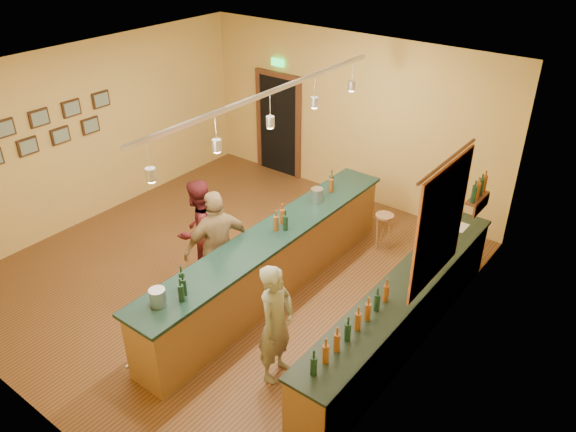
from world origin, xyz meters
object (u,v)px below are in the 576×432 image
Objects in this scene: back_counter at (402,313)px; bartender at (276,324)px; customer_a at (199,230)px; tasting_bar at (272,258)px; customer_b at (218,247)px; bar_stool at (384,222)px.

bartender is at bearing -122.82° from back_counter.
tasting_bar is at bearing 104.26° from customer_a.
bartender is 0.91× the size of customer_b.
tasting_bar is 3.09× the size of customer_a.
customer_b is (-0.55, -0.56, 0.28)m from tasting_bar.
bar_stool is at bearing 71.49° from tasting_bar.
customer_a is at bearing -171.02° from back_counter.
bartender is 2.53× the size of bar_stool.
customer_a reaches higher than tasting_bar.
customer_a reaches higher than bar_stool.
tasting_bar is 1.71m from bartender.
bar_stool is (1.26, 2.69, -0.39)m from customer_b.
bartender is 3.46m from bar_stool.
tasting_bar is (-2.06, -0.18, 0.12)m from back_counter.
customer_b is (-1.65, 0.73, 0.08)m from bartender.
customer_b is at bearing -115.13° from bar_stool.
bartender is 2.48m from customer_a.
tasting_bar is 2.25m from bar_stool.
back_counter is 2.75× the size of customer_a.
back_counter is at bearing -40.40° from bartender.
customer_b is at bearing 58.43° from bartender.
tasting_bar is at bearing -174.96° from back_counter.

